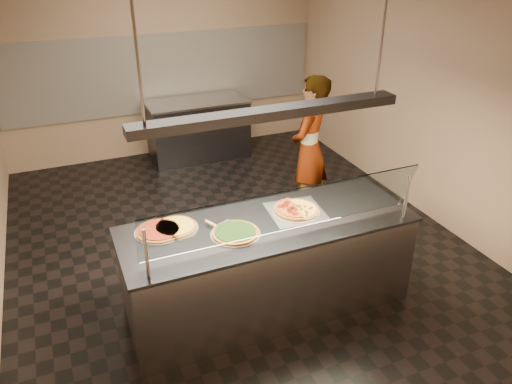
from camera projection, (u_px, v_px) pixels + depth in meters
name	position (u px, v px, depth m)	size (l,w,h in m)	color
ground	(234.00, 239.00, 5.93)	(5.00, 6.00, 0.02)	black
wall_back	(163.00, 59.00, 7.70)	(5.00, 0.02, 3.00)	tan
wall_front	(418.00, 282.00, 2.78)	(5.00, 0.02, 3.00)	tan
wall_right	(423.00, 92.00, 6.10)	(0.02, 6.00, 3.00)	tan
tile_band	(165.00, 73.00, 7.77)	(4.90, 0.02, 1.20)	silver
serving_counter	(268.00, 265.00, 4.66)	(2.65, 0.94, 0.93)	#B7B7BC
sneeze_guard	(286.00, 212.00, 4.03)	(2.41, 0.18, 0.54)	#B7B7BC
perforated_tray	(296.00, 211.00, 4.62)	(0.54, 0.54, 0.01)	silver
half_pizza_pepperoni	(286.00, 210.00, 4.58)	(0.24, 0.43, 0.05)	brown
half_pizza_sausage	(305.00, 207.00, 4.65)	(0.24, 0.43, 0.04)	brown
pizza_spinach	(235.00, 232.00, 4.28)	(0.44, 0.44, 0.03)	silver
pizza_cheese	(175.00, 227.00, 4.36)	(0.41, 0.41, 0.03)	silver
pizza_tomato	(159.00, 230.00, 4.31)	(0.43, 0.43, 0.03)	silver
pizza_spatula	(218.00, 223.00, 4.38)	(0.25, 0.21, 0.02)	#B7B7BC
prep_table	(199.00, 129.00, 7.93)	(1.56, 0.74, 0.93)	#2C2C30
worker	(309.00, 149.00, 6.05)	(0.66, 0.43, 1.81)	#28262F
heat_lamp_housing	(270.00, 113.00, 3.98)	(2.30, 0.18, 0.08)	#2C2C30
lamp_rod_left	(137.00, 54.00, 3.38)	(0.02, 0.02, 1.01)	#B7B7BC
lamp_rod_right	(382.00, 34.00, 4.07)	(0.02, 0.02, 1.01)	#B7B7BC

